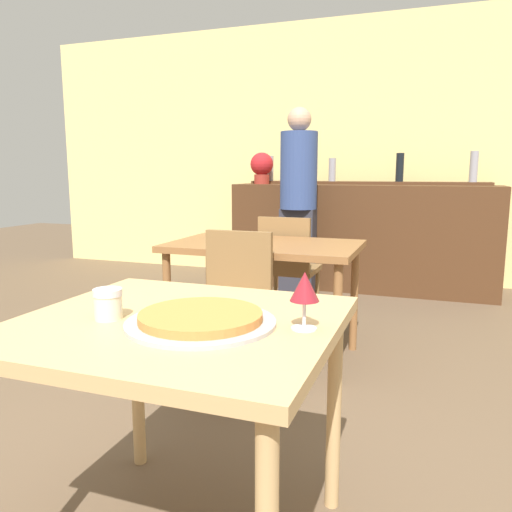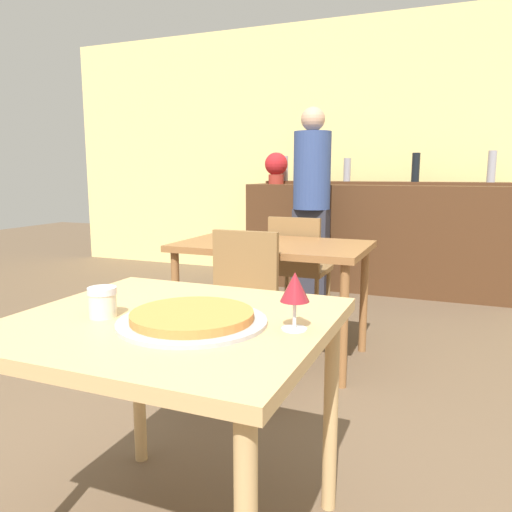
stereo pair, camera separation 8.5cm
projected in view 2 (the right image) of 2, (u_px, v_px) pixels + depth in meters
wall_back at (386, 151)px, 5.32m from camera, size 8.00×0.05×2.80m
dining_table_near at (172, 347)px, 1.48m from camera, size 0.91×0.86×0.76m
dining_table_far at (273, 256)px, 3.14m from camera, size 1.17×0.73×0.74m
bar_counter at (376, 238)px, 5.01m from camera, size 2.60×0.56×1.05m
bar_back_shelf at (383, 179)px, 5.03m from camera, size 2.39×0.24×0.32m
chair_far_side_front at (237, 298)px, 2.67m from camera, size 0.40×0.40×0.86m
chair_far_side_back at (298, 264)px, 3.66m from camera, size 0.40×0.40×0.86m
pizza_tray at (192, 318)px, 1.40m from camera, size 0.42×0.42×0.04m
cheese_shaker at (103, 302)px, 1.46m from camera, size 0.08×0.08×0.09m
person_standing at (312, 196)px, 4.60m from camera, size 0.34×0.34×1.76m
wine_glass at (295, 289)px, 1.33m from camera, size 0.08×0.08×0.16m
potted_plant at (276, 166)px, 5.24m from camera, size 0.24×0.24×0.33m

